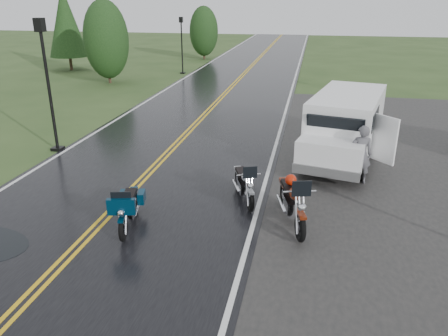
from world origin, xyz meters
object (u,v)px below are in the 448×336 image
at_px(motorcycle_teal, 122,220).
at_px(van_white, 306,138).
at_px(lamp_post_near_left, 49,87).
at_px(motorcycle_silver, 250,192).
at_px(person_at_van, 361,155).
at_px(lamp_post_far_left, 182,45).
at_px(motorcycle_red, 301,215).

bearing_deg(motorcycle_teal, van_white, 40.15).
bearing_deg(lamp_post_near_left, motorcycle_teal, -48.06).
xyz_separation_m(motorcycle_silver, van_white, (1.30, 3.28, 0.54)).
relative_size(motorcycle_teal, person_at_van, 1.12).
relative_size(motorcycle_teal, lamp_post_far_left, 0.50).
height_order(person_at_van, lamp_post_far_left, lamp_post_far_left).
xyz_separation_m(motorcycle_teal, motorcycle_silver, (2.68, 2.05, 0.01)).
distance_m(motorcycle_red, lamp_post_near_left, 10.52).
distance_m(motorcycle_silver, lamp_post_near_left, 8.80).
bearing_deg(person_at_van, van_white, -24.21).
bearing_deg(lamp_post_near_left, van_white, -2.36).
bearing_deg(van_white, person_at_van, -7.82).
bearing_deg(lamp_post_far_left, motorcycle_silver, -69.11).
height_order(motorcycle_red, motorcycle_teal, motorcycle_red).
bearing_deg(person_at_van, lamp_post_near_left, -8.96).
height_order(person_at_van, lamp_post_near_left, lamp_post_near_left).
relative_size(motorcycle_teal, lamp_post_near_left, 0.43).
bearing_deg(motorcycle_silver, van_white, 47.38).
height_order(motorcycle_teal, van_white, van_white).
bearing_deg(lamp_post_far_left, motorcycle_red, -67.23).
xyz_separation_m(van_white, person_at_van, (1.67, -0.62, -0.24)).
height_order(van_white, lamp_post_near_left, lamp_post_near_left).
distance_m(motorcycle_red, lamp_post_far_left, 24.61).
bearing_deg(motorcycle_silver, lamp_post_near_left, 133.94).
relative_size(motorcycle_red, lamp_post_far_left, 0.60).
bearing_deg(motorcycle_teal, lamp_post_far_left, 90.09).
xyz_separation_m(motorcycle_silver, lamp_post_near_left, (-7.81, 3.65, 1.77)).
xyz_separation_m(motorcycle_red, van_white, (-0.05, 4.54, 0.42)).
xyz_separation_m(person_at_van, lamp_post_near_left, (-10.77, 1.00, 1.47)).
relative_size(person_at_van, lamp_post_near_left, 0.38).
relative_size(van_white, lamp_post_near_left, 1.22).
xyz_separation_m(lamp_post_near_left, lamp_post_far_left, (-0.36, 17.74, -0.35)).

